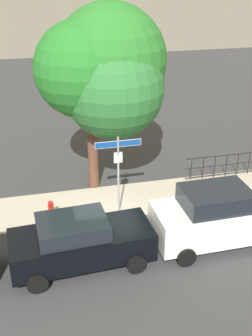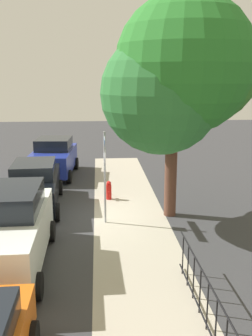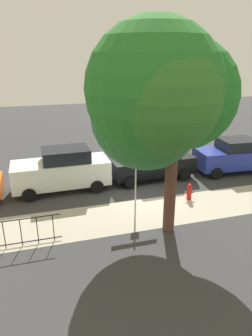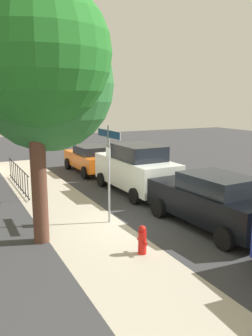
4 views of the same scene
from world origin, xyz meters
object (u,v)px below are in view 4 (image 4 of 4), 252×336
street_sign (109,153)px  car_white (136,169)px  shade_tree (26,60)px  car_black (211,200)px  car_orange (91,158)px  fire_hydrant (142,240)px

street_sign → car_white: size_ratio=0.68×
shade_tree → car_white: (2.96, -5.04, -3.99)m
car_white → car_black: bearing=-179.8°
street_sign → car_orange: street_sign is taller
street_sign → fire_hydrant: bearing=175.6°
car_black → car_orange: car_black is taller
fire_hydrant → car_black: bearing=-75.7°
street_sign → fire_hydrant: street_sign is taller
shade_tree → fire_hydrant: size_ratio=9.70×
car_white → fire_hydrant: size_ratio=6.03×
street_sign → shade_tree: bearing=90.0°
shade_tree → car_orange: (7.77, -4.78, -4.25)m
street_sign → car_orange: size_ratio=0.77×
shade_tree → car_orange: shade_tree is taller
car_black → car_orange: (9.60, 0.36, -0.10)m
car_black → shade_tree: bearing=67.2°
car_black → fire_hydrant: bearing=101.1°
shade_tree → car_black: size_ratio=1.65×
car_orange → car_black: bearing=-178.3°
car_white → car_orange: bearing=2.1°
street_sign → shade_tree: size_ratio=0.42×
street_sign → car_black: 3.56m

